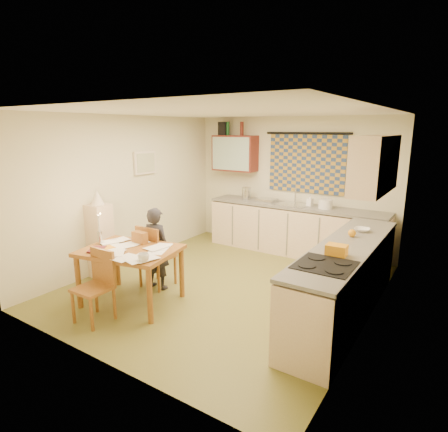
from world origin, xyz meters
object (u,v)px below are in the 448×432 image
Objects in this scene: stove at (322,306)px; person at (156,249)px; counter_back at (294,230)px; shelf_stand at (101,241)px; chair_far at (157,267)px; dining_table at (132,275)px; counter_right at (345,281)px.

person is at bearing 176.14° from stove.
stove is 0.77× the size of person.
counter_back is 2.77m from person.
shelf_stand is at bearing -127.28° from counter_back.
chair_far is 0.32m from person.
stove is at bearing -2.90° from dining_table.
counter_back is 3.55× the size of stove.
stove is (1.47, -2.73, 0.01)m from counter_back.
stove is at bearing -0.30° from shelf_stand.
shelf_stand is at bearing 2.50° from person.
person reaches higher than stove.
counter_right is 0.84m from stove.
counter_right is at bearing -170.80° from person.
chair_far reaches higher than counter_back.
stove is 0.69× the size of dining_table.
chair_far is (-1.09, -2.51, -0.16)m from counter_back.
chair_far is at bearing -49.59° from person.
dining_table is (-1.00, -3.09, -0.07)m from counter_back.
counter_right is 3.17× the size of chair_far.
stove is 3.54m from shelf_stand.
dining_table is at bearing -171.73° from stove.
chair_far is at bearing -166.31° from counter_right.
person is (-2.51, -0.67, 0.15)m from counter_right.
stove is 0.80× the size of shelf_stand.
counter_back reaches higher than dining_table.
shelf_stand reaches higher than stove.
counter_back is 3.25m from dining_table.
stove is 2.52m from person.
person reaches higher than chair_far.
dining_table is at bearing -107.86° from counter_back.
dining_table is 1.17× the size of shelf_stand.
chair_far is at bearing 175.10° from stove.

